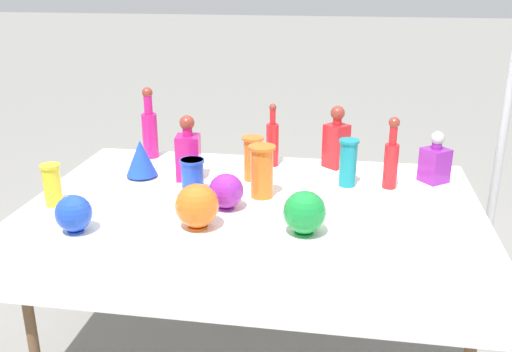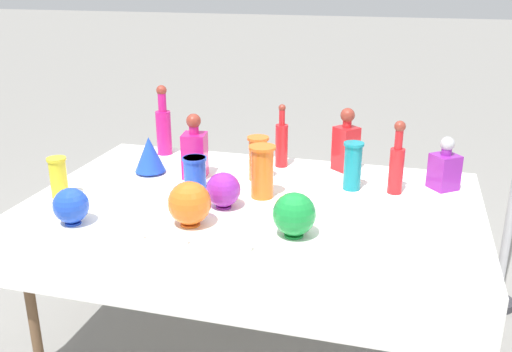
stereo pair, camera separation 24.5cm
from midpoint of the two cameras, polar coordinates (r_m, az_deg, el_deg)
The scene contains 22 objects.
ground_plane at distance 2.86m, azimuth 2.55°, elevation -16.44°, with size 40.00×40.00×0.00m, color gray.
display_table at distance 2.48m, azimuth 2.65°, elevation -3.53°, with size 1.91×1.16×0.76m.
tall_bottle_0 at distance 2.85m, azimuth 5.05°, elevation 3.37°, with size 0.06×0.06×0.32m.
tall_bottle_1 at distance 2.59m, azimuth 16.55°, elevation 1.20°, with size 0.06×0.06×0.33m.
tall_bottle_2 at distance 3.05m, azimuth -6.98°, elevation 4.93°, with size 0.08×0.08×0.37m.
square_decanter_0 at distance 2.69m, azimuth -3.58°, elevation 2.49°, with size 0.12×0.12×0.31m.
square_decanter_1 at distance 2.84m, azimuth 11.45°, elevation 3.17°, with size 0.14×0.14×0.31m.
square_decanter_2 at distance 2.73m, azimuth 20.82°, elevation 0.73°, with size 0.15×0.15×0.24m.
slender_vase_0 at distance 2.57m, azimuth -16.63°, elevation -0.04°, with size 0.08×0.08×0.18m.
slender_vase_1 at distance 2.54m, azimuth -3.40°, elevation 0.28°, with size 0.11×0.11×0.16m.
slender_vase_2 at distance 2.60m, azimuth 12.33°, elevation 1.08°, with size 0.09×0.09×0.22m.
slender_vase_3 at distance 2.45m, azimuth 3.48°, elevation 0.54°, with size 0.12×0.12×0.23m.
slender_vase_4 at distance 2.66m, azimuth 2.84°, elevation 1.87°, with size 0.10×0.10×0.21m.
fluted_vase_0 at distance 2.78m, azimuth -8.15°, elevation 2.11°, with size 0.15×0.15×0.18m.
round_bowl_0 at distance 2.35m, azimuth -0.32°, elevation -1.45°, with size 0.14×0.14×0.15m.
round_bowl_1 at distance 2.19m, azimuth -3.51°, elevation -2.79°, with size 0.17×0.17×0.18m.
round_bowl_2 at distance 2.12m, azimuth 7.17°, elevation -3.88°, with size 0.16×0.16×0.17m.
round_bowl_3 at distance 2.28m, azimuth -15.13°, elevation -2.95°, with size 0.14×0.14×0.15m.
price_tag_left at distance 2.07m, azimuth -4.33°, elevation -6.39°, with size 0.06×0.01×0.05m, color white.
price_tag_center at distance 2.03m, azimuth 2.32°, elevation -6.87°, with size 0.06×0.01×0.05m, color white.
price_tag_right at distance 2.14m, azimuth -8.66°, elevation -5.81°, with size 0.06×0.01×0.03m, color white.
cardboard_box_behind_left at distance 3.87m, azimuth -0.73°, elevation -3.40°, with size 0.57×0.47×0.40m.
Camera 2 is at (0.61, -2.22, 1.70)m, focal length 40.00 mm.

